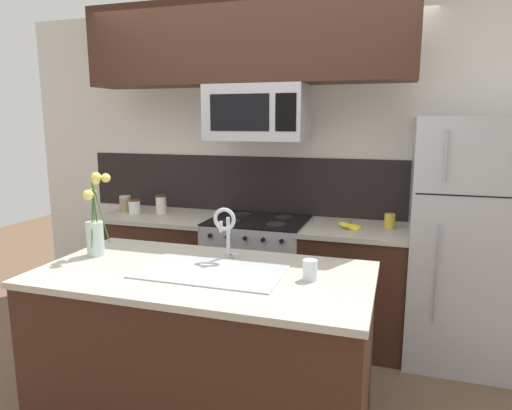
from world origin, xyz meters
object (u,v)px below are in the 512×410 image
storage_jar_short (161,204)px  drinking_glass (310,270)px  stove_range (258,275)px  storage_jar_medium (134,206)px  refrigerator (476,242)px  storage_jar_tall (125,204)px  coffee_tin (390,221)px  flower_vase (95,227)px  banana_bunch (350,226)px  sink_faucet (226,226)px  microwave (257,113)px

storage_jar_short → drinking_glass: 1.97m
stove_range → storage_jar_medium: size_ratio=7.78×
refrigerator → storage_jar_medium: bearing=-178.9°
refrigerator → storage_jar_tall: 2.80m
coffee_tin → drinking_glass: coffee_tin is taller
coffee_tin → drinking_glass: bearing=-105.5°
storage_jar_medium → drinking_glass: size_ratio=1.16×
flower_vase → storage_jar_tall: bearing=116.2°
refrigerator → storage_jar_medium: 2.67m
storage_jar_short → coffee_tin: bearing=0.5°
storage_jar_short → coffee_tin: size_ratio=1.45×
banana_bunch → storage_jar_short: bearing=176.5°
storage_jar_medium → storage_jar_short: (0.22, 0.07, 0.02)m
banana_bunch → flower_vase: flower_vase is taller
storage_jar_tall → banana_bunch: storage_jar_tall is taller
sink_faucet → drinking_glass: (0.52, -0.18, -0.15)m
storage_jar_tall → banana_bunch: (1.94, -0.09, -0.05)m
banana_bunch → storage_jar_tall: bearing=177.4°
drinking_glass → microwave: bearing=118.5°
drinking_glass → flower_vase: flower_vase is taller
microwave → storage_jar_tall: (-1.22, 0.05, -0.77)m
refrigerator → flower_vase: size_ratio=3.51×
microwave → refrigerator: 1.81m
refrigerator → drinking_glass: 1.55m
drinking_glass → storage_jar_medium: bearing=145.9°
storage_jar_short → sink_faucet: size_ratio=0.52×
storage_jar_tall → drinking_glass: storage_jar_tall is taller
banana_bunch → flower_vase: size_ratio=0.39×
storage_jar_short → flower_vase: 1.23m
microwave → coffee_tin: size_ratio=6.77×
storage_jar_short → flower_vase: flower_vase is taller
refrigerator → flower_vase: refrigerator is taller
stove_range → drinking_glass: 1.46m
storage_jar_medium → storage_jar_short: storage_jar_short is taller
refrigerator → sink_faucet: size_ratio=5.61×
storage_jar_short → coffee_tin: (1.87, 0.01, -0.02)m
stove_range → storage_jar_tall: storage_jar_tall is taller
microwave → coffee_tin: bearing=4.1°
flower_vase → refrigerator: bearing=28.3°
microwave → storage_jar_short: (-0.88, 0.06, -0.76)m
storage_jar_medium → flower_vase: flower_vase is taller
storage_jar_tall → storage_jar_short: size_ratio=0.85×
sink_faucet → coffee_tin: bearing=51.3°
coffee_tin → microwave: bearing=-175.9°
microwave → drinking_glass: microwave is taller
storage_jar_tall → coffee_tin: 2.22m
storage_jar_medium → banana_bunch: size_ratio=0.63×
microwave → sink_faucet: size_ratio=2.43×
storage_jar_medium → flower_vase: (0.46, -1.14, 0.11)m
stove_range → banana_bunch: banana_bunch is taller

